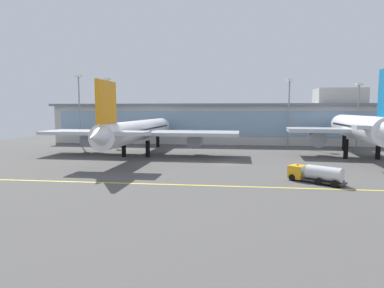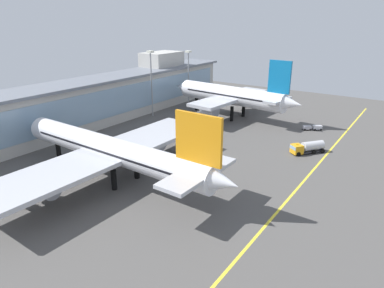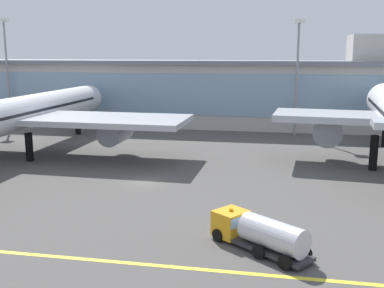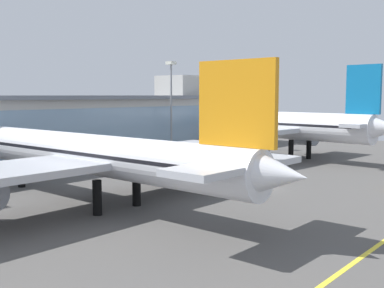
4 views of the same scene
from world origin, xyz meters
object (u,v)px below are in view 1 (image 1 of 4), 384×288
object	(u,v)px
apron_light_mast_far_east	(358,105)
apron_light_mast_west	(108,101)
apron_light_mast_east	(79,100)
airliner_near_right	(359,128)
fuel_tanker_truck	(314,173)
airliner_near_left	(139,131)
apron_light_mast_centre	(289,102)

from	to	relation	value
apron_light_mast_far_east	apron_light_mast_west	bearing A→B (deg)	178.95
apron_light_mast_east	apron_light_mast_west	bearing A→B (deg)	36.33
airliner_near_right	fuel_tanker_truck	world-z (taller)	airliner_near_right
fuel_tanker_truck	apron_light_mast_east	bearing A→B (deg)	-0.23
apron_light_mast_west	apron_light_mast_east	bearing A→B (deg)	-143.67
airliner_near_right	apron_light_mast_east	bearing A→B (deg)	82.20
apron_light_mast_west	apron_light_mast_far_east	world-z (taller)	apron_light_mast_west
airliner_near_left	airliner_near_right	size ratio (longest dim) A/B	1.20
fuel_tanker_truck	apron_light_mast_centre	distance (m)	56.17
airliner_near_left	airliner_near_right	xyz separation A→B (m)	(55.82, 3.05, 0.99)
apron_light_mast_west	airliner_near_left	bearing A→B (deg)	-55.01
airliner_near_left	apron_light_mast_centre	bearing A→B (deg)	-57.40
airliner_near_right	apron_light_mast_far_east	distance (m)	24.76
airliner_near_left	fuel_tanker_truck	bearing A→B (deg)	-126.06
airliner_near_right	apron_light_mast_east	size ratio (longest dim) A/B	2.08
airliner_near_right	apron_light_mast_east	xyz separation A→B (m)	(-82.78, 18.50, 7.97)
apron_light_mast_east	apron_light_mast_far_east	size ratio (longest dim) A/B	1.16
fuel_tanker_truck	apron_light_mast_centre	bearing A→B (deg)	-57.16
airliner_near_left	apron_light_mast_west	world-z (taller)	apron_light_mast_west
airliner_near_right	apron_light_mast_far_east	world-z (taller)	apron_light_mast_far_east
airliner_near_right	apron_light_mast_far_east	bearing A→B (deg)	-13.48
airliner_near_right	apron_light_mast_west	world-z (taller)	apron_light_mast_west
fuel_tanker_truck	apron_light_mast_west	xyz separation A→B (m)	(-56.88, 55.83, 13.56)
fuel_tanker_truck	apron_light_mast_west	bearing A→B (deg)	-6.97
airliner_near_right	apron_light_mast_centre	distance (m)	27.58
fuel_tanker_truck	airliner_near_right	bearing A→B (deg)	-82.29
apron_light_mast_west	apron_light_mast_centre	size ratio (longest dim) A/B	1.05
apron_light_mast_centre	apron_light_mast_far_east	distance (m)	21.17
apron_light_mast_east	fuel_tanker_truck	bearing A→B (deg)	-37.72
apron_light_mast_centre	apron_light_mast_east	bearing A→B (deg)	-176.35
apron_light_mast_east	airliner_near_left	bearing A→B (deg)	-38.65
airliner_near_left	airliner_near_right	world-z (taller)	airliner_near_right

